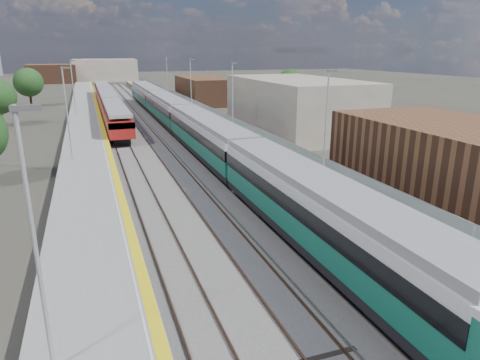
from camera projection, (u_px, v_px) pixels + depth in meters
ground at (163, 131)px, 53.62m from camera, size 320.00×320.00×0.00m
ballast_bed at (142, 129)px, 55.15m from camera, size 10.50×155.00×0.06m
tracks at (145, 126)px, 56.83m from camera, size 8.96×160.00×0.17m
platform_right at (199, 122)px, 57.40m from camera, size 4.70×155.00×8.52m
platform_left at (86, 128)px, 52.83m from camera, size 4.30×155.00×8.52m
buildings at (47, 47)px, 124.63m from camera, size 72.00×185.50×40.00m
green_train at (184, 119)px, 48.24m from camera, size 2.97×82.56×3.27m
red_train at (108, 101)px, 67.84m from camera, size 2.68×54.33×3.38m
tree_c at (28, 82)px, 75.88m from camera, size 5.04×5.04×6.83m
tree_d at (291, 84)px, 72.58m from camera, size 4.99×4.99×6.76m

